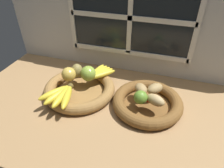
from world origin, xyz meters
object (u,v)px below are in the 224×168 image
object	(u,v)px
potato_back	(155,89)
potato_small	(155,100)
apple_green_back	(88,73)
apple_golden_left	(69,74)
banana_bunch_front	(61,95)
fruit_bowl_left	(80,89)
fruit_bowl_right	(147,103)
banana_bunch_back	(99,73)
potato_oblong	(141,89)
lime_near	(141,97)
chili_pepper	(148,100)
pear_brown	(77,71)

from	to	relation	value
potato_back	potato_small	bearing A→B (deg)	-81.03
apple_green_back	apple_golden_left	distance (cm)	9.56
banana_bunch_front	potato_small	distance (cm)	41.29
fruit_bowl_left	fruit_bowl_right	bearing A→B (deg)	-0.00
fruit_bowl_left	apple_green_back	size ratio (longest dim) A/B	4.57
apple_golden_left	banana_bunch_back	world-z (taller)	apple_golden_left
potato_oblong	apple_golden_left	bearing A→B (deg)	-178.28
banana_bunch_front	apple_green_back	bearing A→B (deg)	69.37
banana_bunch_front	lime_near	bearing A→B (deg)	12.08
fruit_bowl_right	banana_bunch_front	world-z (taller)	banana_bunch_front
fruit_bowl_right	lime_near	size ratio (longest dim) A/B	5.36
apple_golden_left	potato_small	distance (cm)	43.53
potato_oblong	chili_pepper	bearing A→B (deg)	-56.68
potato_back	pear_brown	bearing A→B (deg)	178.08
potato_back	fruit_bowl_left	bearing A→B (deg)	-172.45
apple_golden_left	potato_small	bearing A→B (deg)	-7.12
lime_near	potato_oblong	bearing A→B (deg)	98.65
potato_small	chili_pepper	world-z (taller)	potato_small
pear_brown	banana_bunch_back	bearing A→B (deg)	24.07
apple_golden_left	banana_bunch_front	xyz separation A→B (cm)	(2.69, -13.45, -1.88)
apple_green_back	pear_brown	bearing A→B (deg)	172.36
potato_oblong	pear_brown	bearing A→B (deg)	174.78
banana_bunch_front	potato_back	distance (cm)	42.44
fruit_bowl_right	apple_green_back	world-z (taller)	apple_green_back
banana_bunch_front	chili_pepper	xyz separation A→B (cm)	(37.28, 8.25, -0.49)
fruit_bowl_right	apple_golden_left	distance (cm)	40.29
fruit_bowl_right	apple_green_back	xyz separation A→B (cm)	(-30.75, 5.20, 6.64)
apple_golden_left	fruit_bowl_right	bearing A→B (deg)	-2.80
apple_green_back	potato_small	distance (cm)	35.30
apple_golden_left	banana_bunch_front	distance (cm)	13.85
apple_green_back	potato_back	xyz separation A→B (cm)	(32.91, -0.45, -1.55)
banana_bunch_front	potato_oblong	size ratio (longest dim) A/B	2.44
chili_pepper	lime_near	bearing A→B (deg)	-133.39
apple_green_back	apple_golden_left	world-z (taller)	apple_green_back
potato_small	banana_bunch_front	bearing A→B (deg)	-168.74
fruit_bowl_left	potato_oblong	size ratio (longest dim) A/B	4.93
apple_green_back	chili_pepper	size ratio (longest dim) A/B	0.70
banana_bunch_front	potato_small	world-z (taller)	potato_small
apple_golden_left	banana_bunch_back	xyz separation A→B (cm)	(12.44, 8.55, -2.26)
apple_golden_left	potato_back	bearing A→B (deg)	3.83
fruit_bowl_left	lime_near	world-z (taller)	lime_near
apple_golden_left	chili_pepper	xyz separation A→B (cm)	(39.98, -5.20, -2.37)
fruit_bowl_right	pear_brown	size ratio (longest dim) A/B	4.37
potato_back	potato_oblong	bearing A→B (deg)	-164.05
potato_back	chili_pepper	distance (cm)	8.30
banana_bunch_front	banana_bunch_back	world-z (taller)	banana_bunch_front
banana_bunch_back	apple_golden_left	bearing A→B (deg)	-145.49
fruit_bowl_right	banana_bunch_back	distance (cm)	29.53
apple_green_back	pear_brown	distance (cm)	6.52
chili_pepper	fruit_bowl_right	bearing A→B (deg)	124.02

